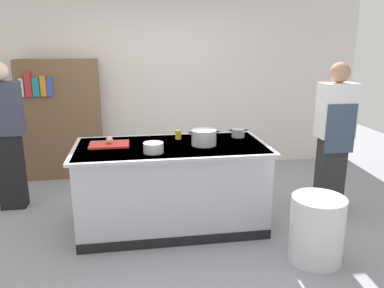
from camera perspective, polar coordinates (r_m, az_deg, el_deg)
ground_plane at (r=4.23m, az=-2.99°, el=-12.05°), size 10.00×10.00×0.00m
back_wall at (r=5.87m, az=-5.43°, el=10.86°), size 6.40×0.12×3.00m
counter_island at (r=4.04m, az=-3.08°, el=-6.16°), size 1.98×0.98×0.90m
cutting_board at (r=3.98m, az=-12.33°, el=-0.07°), size 0.40×0.28×0.02m
onion at (r=3.96m, az=-12.30°, el=0.55°), size 0.07×0.07×0.07m
stock_pot at (r=3.89m, az=1.80°, el=0.99°), size 0.32×0.26×0.16m
sauce_pan at (r=4.25m, az=6.93°, el=1.65°), size 0.21×0.14×0.09m
mixing_bowl at (r=3.64m, az=-5.82°, el=-0.56°), size 0.19×0.19×0.10m
juice_cup at (r=4.14m, az=-2.08°, el=1.43°), size 0.07×0.07×0.10m
trash_bin at (r=3.66m, az=18.21°, el=-12.05°), size 0.47×0.47×0.61m
person_chef at (r=4.51m, az=20.54°, el=1.15°), size 0.38×0.25×1.72m
person_guest at (r=4.85m, az=-26.13°, el=1.44°), size 0.38×0.24×1.72m
bookshelf at (r=5.73m, az=-19.06°, el=3.47°), size 1.10×0.31×1.70m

